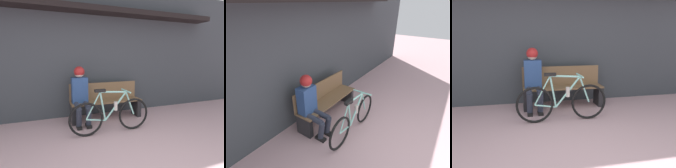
{
  "view_description": "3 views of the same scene",
  "coord_description": "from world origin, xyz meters",
  "views": [
    {
      "loc": [
        -1.02,
        -1.38,
        1.43
      ],
      "look_at": [
        0.27,
        2.07,
        0.87
      ],
      "focal_mm": 28.0,
      "sensor_mm": 36.0,
      "label": 1
    },
    {
      "loc": [
        -2.41,
        0.26,
        2.46
      ],
      "look_at": [
        0.24,
        2.1,
        0.91
      ],
      "focal_mm": 28.0,
      "sensor_mm": 36.0,
      "label": 2
    },
    {
      "loc": [
        -0.65,
        -1.95,
        1.45
      ],
      "look_at": [
        0.19,
        2.0,
        0.58
      ],
      "focal_mm": 35.0,
      "sensor_mm": 36.0,
      "label": 3
    }
  ],
  "objects": [
    {
      "name": "park_bench_near",
      "position": [
        0.25,
        2.44,
        0.4
      ],
      "size": [
        1.66,
        0.42,
        0.84
      ],
      "color": "brown",
      "rests_on": "ground_plane"
    },
    {
      "name": "person_seated",
      "position": [
        -0.36,
        2.33,
        0.71
      ],
      "size": [
        0.34,
        0.62,
        1.25
      ],
      "color": "#2D3342",
      "rests_on": "ground_plane"
    },
    {
      "name": "storefront_wall",
      "position": [
        0.0,
        2.88,
        1.66
      ],
      "size": [
        12.0,
        0.56,
        3.2
      ],
      "color": "#3D4247",
      "rests_on": "ground_plane"
    },
    {
      "name": "bicycle",
      "position": [
        0.08,
        1.62,
        0.36
      ],
      "size": [
        1.6,
        0.4,
        0.86
      ],
      "color": "black",
      "rests_on": "ground_plane"
    }
  ]
}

